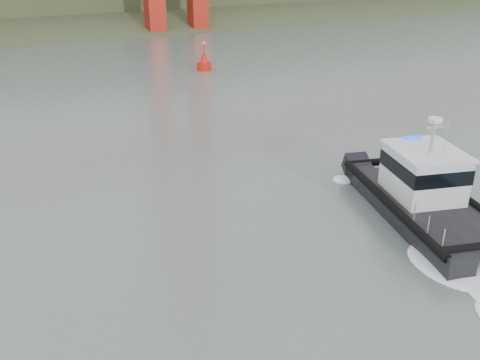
# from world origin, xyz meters

# --- Properties ---
(ground) EXTENTS (400.00, 400.00, 0.00)m
(ground) POSITION_xyz_m (0.00, 0.00, 0.00)
(ground) COLOR #53625B
(ground) RESTS_ON ground
(patrol_boat) EXTENTS (7.72, 13.22, 6.05)m
(patrol_boat) POSITION_xyz_m (8.89, 3.28, 1.51)
(patrol_boat) COLOR black
(patrol_boat) RESTS_ON ground
(nav_buoy) EXTENTS (1.76, 1.76, 3.67)m
(nav_buoy) POSITION_xyz_m (13.44, 44.25, 0.97)
(nav_buoy) COLOR red
(nav_buoy) RESTS_ON ground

